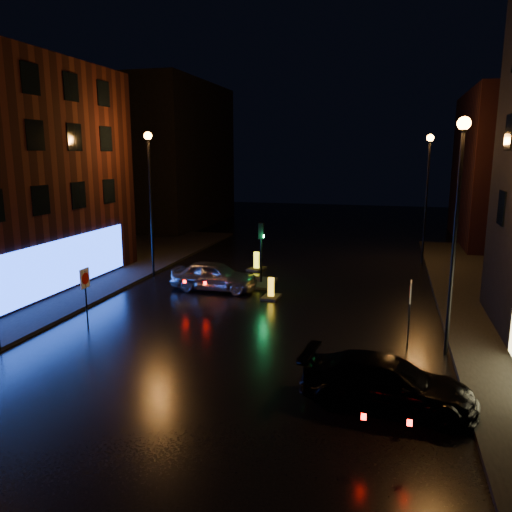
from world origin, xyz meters
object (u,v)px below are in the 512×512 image
object	(u,v)px
dark_sedan	(387,383)
bollard_near	(271,293)
silver_hatchback	(214,276)
road_sign_right	(410,297)
bollard_far	(256,266)
road_sign_left	(85,283)
traffic_signal	(261,275)

from	to	relation	value
dark_sedan	bollard_near	xyz separation A→B (m)	(-5.79, 9.87, -0.49)
silver_hatchback	road_sign_right	distance (m)	11.18
bollard_far	road_sign_right	world-z (taller)	road_sign_right
road_sign_left	dark_sedan	bearing A→B (deg)	-17.22
silver_hatchback	road_sign_right	bearing A→B (deg)	-118.28
silver_hatchback	dark_sedan	distance (m)	13.91
bollard_far	road_sign_left	world-z (taller)	road_sign_left
bollard_near	bollard_far	distance (m)	6.34
bollard_near	road_sign_left	bearing A→B (deg)	-133.44
bollard_near	road_sign_right	world-z (taller)	road_sign_right
dark_sedan	road_sign_right	size ratio (longest dim) A/B	2.02
silver_hatchback	road_sign_left	world-z (taller)	road_sign_left
traffic_signal	silver_hatchback	world-z (taller)	traffic_signal
traffic_signal	dark_sedan	world-z (taller)	traffic_signal
road_sign_left	silver_hatchback	bearing A→B (deg)	64.56
traffic_signal	road_sign_left	distance (m)	10.30
silver_hatchback	road_sign_left	xyz separation A→B (m)	(-3.20, -6.85, 1.10)
bollard_near	road_sign_left	size ratio (longest dim) A/B	0.50
traffic_signal	road_sign_left	bearing A→B (deg)	-121.27
silver_hatchback	bollard_far	world-z (taller)	silver_hatchback
bollard_near	bollard_far	world-z (taller)	bollard_far
bollard_near	silver_hatchback	bearing A→B (deg)	171.21
dark_sedan	road_sign_left	xyz separation A→B (m)	(-12.27, 3.70, 1.16)
bollard_far	traffic_signal	bearing A→B (deg)	-59.78
traffic_signal	bollard_far	xyz separation A→B (m)	(-1.17, 3.33, -0.25)
dark_sedan	silver_hatchback	bearing A→B (deg)	46.76
traffic_signal	road_sign_right	size ratio (longest dim) A/B	1.40
traffic_signal	road_sign_right	bearing A→B (deg)	-42.95
bollard_far	road_sign_left	xyz separation A→B (m)	(-4.13, -12.06, 1.63)
dark_sedan	road_sign_right	bearing A→B (deg)	-1.78
dark_sedan	bollard_near	world-z (taller)	dark_sedan
traffic_signal	road_sign_right	distance (m)	10.60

